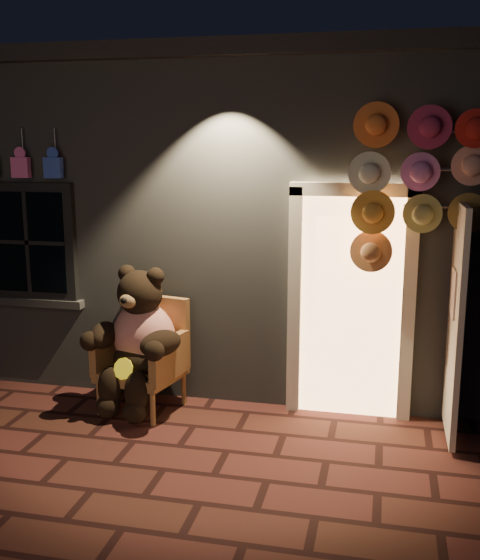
% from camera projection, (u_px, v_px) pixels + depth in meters
% --- Properties ---
extents(ground, '(60.00, 60.00, 0.00)m').
position_uv_depth(ground, '(163.00, 469.00, 5.18)').
color(ground, '#4C201D').
rests_on(ground, ground).
extents(shop_building, '(7.30, 5.95, 3.51)m').
position_uv_depth(shop_building, '(260.00, 205.00, 8.64)').
color(shop_building, slate).
rests_on(shop_building, ground).
extents(wicker_armchair, '(0.85, 0.80, 1.07)m').
position_uv_depth(wicker_armchair, '(146.00, 354.00, 6.33)').
color(wicker_armchair, '#B38045').
rests_on(wicker_armchair, ground).
extents(teddy_bear, '(0.98, 0.86, 1.38)m').
position_uv_depth(teddy_bear, '(139.00, 340.00, 6.17)').
color(teddy_bear, red).
rests_on(teddy_bear, ground).
extents(hat_rack, '(1.72, 0.22, 2.86)m').
position_uv_depth(hat_rack, '(445.00, 179.00, 5.49)').
color(hat_rack, '#59595E').
rests_on(hat_rack, ground).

